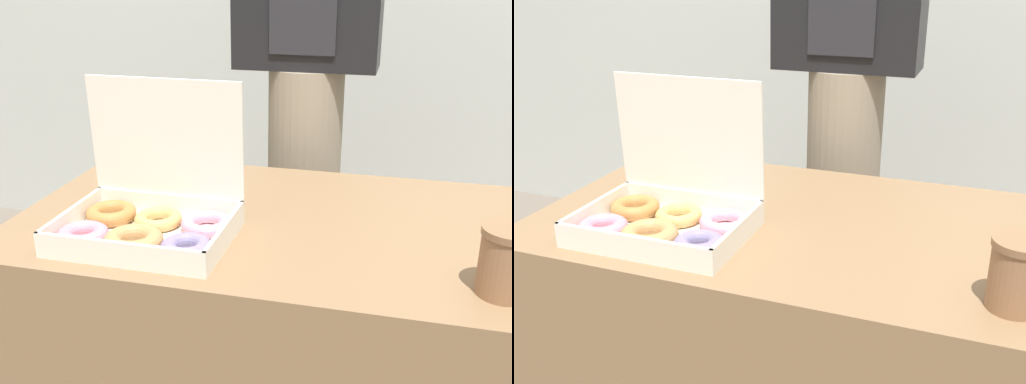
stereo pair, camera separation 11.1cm
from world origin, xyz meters
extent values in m
cube|color=brown|center=(0.00, 0.00, 0.36)|extent=(1.19, 0.67, 0.72)
cube|color=white|center=(-0.27, -0.17, 0.72)|extent=(0.33, 0.25, 0.01)
cube|color=white|center=(-0.43, -0.17, 0.74)|extent=(0.01, 0.25, 0.05)
cube|color=white|center=(-0.11, -0.17, 0.74)|extent=(0.01, 0.25, 0.05)
cube|color=white|center=(-0.27, -0.29, 0.74)|extent=(0.33, 0.01, 0.05)
cube|color=white|center=(-0.27, -0.05, 0.74)|extent=(0.33, 0.01, 0.05)
cube|color=white|center=(-0.27, -0.05, 0.89)|extent=(0.33, 0.02, 0.25)
torus|color=pink|center=(-0.37, -0.23, 0.74)|extent=(0.12, 0.12, 0.03)
torus|color=#A87038|center=(-0.37, -0.11, 0.74)|extent=(0.15, 0.15, 0.03)
torus|color=#B27F4C|center=(-0.27, -0.23, 0.74)|extent=(0.12, 0.12, 0.04)
torus|color=tan|center=(-0.27, -0.11, 0.73)|extent=(0.12, 0.12, 0.03)
torus|color=slate|center=(-0.16, -0.23, 0.74)|extent=(0.14, 0.14, 0.03)
torus|color=pink|center=(-0.16, -0.11, 0.73)|extent=(0.12, 0.12, 0.03)
cylinder|color=#8C6042|center=(0.39, -0.22, 0.77)|extent=(0.08, 0.08, 0.11)
cylinder|color=brown|center=(0.39, -0.22, 0.83)|extent=(0.09, 0.09, 0.01)
cylinder|color=gray|center=(-0.08, 0.57, 0.47)|extent=(0.22, 0.22, 0.95)
camera|label=1|loc=(0.21, -1.16, 1.23)|focal=42.00mm
camera|label=2|loc=(0.31, -1.12, 1.23)|focal=42.00mm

